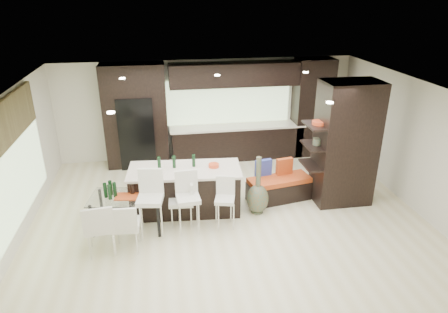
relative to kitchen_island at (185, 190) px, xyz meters
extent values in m
plane|color=beige|center=(0.84, -0.51, -0.48)|extent=(8.00, 8.00, 0.00)
cube|color=silver|center=(0.84, 2.99, 0.87)|extent=(8.00, 0.02, 2.70)
cube|color=silver|center=(-3.16, -0.51, 0.87)|extent=(0.02, 7.00, 2.70)
cube|color=silver|center=(4.84, -0.51, 0.87)|extent=(0.02, 7.00, 2.70)
cube|color=white|center=(0.84, -0.51, 2.22)|extent=(8.00, 7.00, 0.02)
cube|color=#B2D199|center=(-3.12, -0.31, 0.87)|extent=(0.04, 3.20, 1.90)
cube|color=#B2D199|center=(1.44, 2.95, 1.07)|extent=(3.40, 0.04, 1.20)
cube|color=brown|center=(-3.09, -0.31, 1.77)|extent=(0.08, 3.00, 0.80)
cube|color=white|center=(0.84, -0.26, 2.20)|extent=(4.00, 3.00, 0.02)
cube|color=black|center=(1.34, 2.66, 0.87)|extent=(6.80, 0.68, 2.70)
cube|color=black|center=(-1.06, 2.61, 0.47)|extent=(0.90, 0.68, 1.90)
cube|color=black|center=(3.44, -0.11, 0.87)|extent=(1.20, 0.80, 2.70)
cube|color=black|center=(0.00, 0.00, 0.00)|extent=(2.39, 1.18, 0.97)
cube|color=silver|center=(-0.71, -0.83, 0.04)|extent=(0.54, 0.54, 1.06)
cube|color=silver|center=(0.00, -0.82, 0.01)|extent=(0.46, 0.46, 0.99)
cube|color=silver|center=(0.71, -0.79, -0.06)|extent=(0.45, 0.45, 0.84)
cube|color=black|center=(2.09, 0.11, -0.21)|extent=(1.48, 0.78, 0.54)
cube|color=white|center=(-1.16, -0.51, -0.14)|extent=(1.53, 1.02, 0.69)
cube|color=silver|center=(-1.16, -1.23, -0.03)|extent=(0.52, 0.52, 0.90)
cube|color=silver|center=(-1.60, -1.24, -0.01)|extent=(0.56, 0.56, 0.95)
cube|color=silver|center=(-0.12, -0.51, -0.04)|extent=(0.51, 0.51, 0.89)
camera|label=1|loc=(-0.42, -7.52, 3.93)|focal=32.00mm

